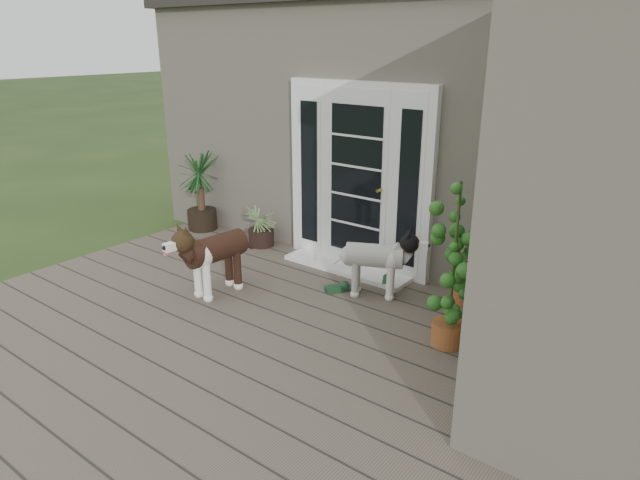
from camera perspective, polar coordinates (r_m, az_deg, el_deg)
The scene contains 14 objects.
deck at distance 5.17m, azimuth -8.39°, elevation -11.01°, with size 6.20×4.60×0.12m, color #6B5B4C.
house_main at distance 8.06m, azimuth 13.45°, elevation 11.17°, with size 7.40×4.00×3.10m, color #665E54.
door_unit at distance 6.45m, azimuth 3.91°, elevation 6.37°, with size 1.90×0.14×2.15m, color white.
door_step at distance 6.62m, azimuth 2.73°, elevation -2.83°, with size 1.60×0.40×0.05m, color white.
brindle_dog at distance 5.99m, azimuth -10.53°, elevation -2.08°, with size 0.38×0.89×0.74m, color #371E14, non-canonical shape.
white_dog at distance 5.86m, azimuth 5.57°, elevation -2.72°, with size 0.34×0.80×0.67m, color white, non-canonical shape.
spider_plant at distance 7.34m, azimuth -6.07°, elevation 1.66°, with size 0.56×0.56×0.59m, color #96AA68, non-canonical shape.
yucca at distance 8.05m, azimuth -12.16°, elevation 4.98°, with size 0.78×0.78×1.14m, color black, non-canonical shape.
herb_a at distance 5.88m, azimuth 14.61°, elevation -3.86°, with size 0.43×0.43×0.55m, color #235919.
herb_b at distance 5.57m, azimuth 18.86°, elevation -4.86°, with size 0.46×0.46×0.69m, color #175118.
herb_c at distance 5.40m, azimuth 20.68°, elevation -6.42°, with size 0.39×0.39×0.60m, color #1C5017.
sapling at distance 4.86m, azimuth 13.54°, elevation -2.40°, with size 0.46×0.46×1.56m, color #235618, non-canonical shape.
clog_left at distance 6.26m, azimuth 6.83°, elevation -4.20°, with size 0.12×0.26×0.08m, color #153519, non-canonical shape.
clog_right at distance 6.04m, azimuth 1.74°, elevation -4.91°, with size 0.14×0.30×0.09m, color #173A1E, non-canonical shape.
Camera 1 is at (3.25, -2.64, 2.69)m, focal length 31.26 mm.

